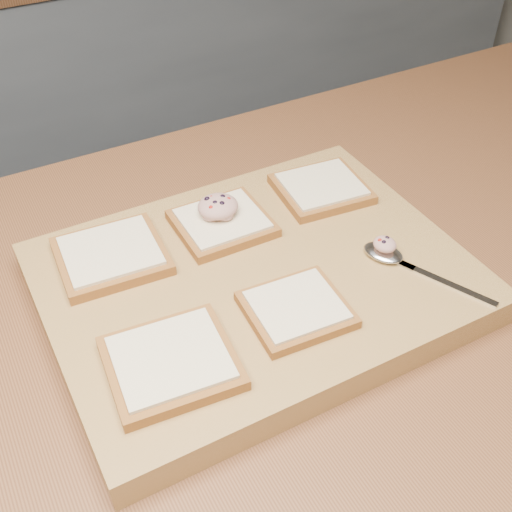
# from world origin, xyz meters

# --- Properties ---
(cutting_board) EXTENTS (0.49, 0.38, 0.04)m
(cutting_board) POSITION_xyz_m (0.16, -0.01, 0.92)
(cutting_board) COLOR #AF874B
(cutting_board) RESTS_ON island_counter
(bread_far_left) EXTENTS (0.13, 0.12, 0.02)m
(bread_far_left) POSITION_xyz_m (0.01, 0.09, 0.95)
(bread_far_left) COLOR brown
(bread_far_left) RESTS_ON cutting_board
(bread_far_center) EXTENTS (0.12, 0.11, 0.02)m
(bread_far_center) POSITION_xyz_m (0.16, 0.08, 0.95)
(bread_far_center) COLOR brown
(bread_far_center) RESTS_ON cutting_board
(bread_far_right) EXTENTS (0.13, 0.12, 0.02)m
(bread_far_right) POSITION_xyz_m (0.31, 0.09, 0.95)
(bread_far_right) COLOR brown
(bread_far_right) RESTS_ON cutting_board
(bread_near_left) EXTENTS (0.14, 0.13, 0.02)m
(bread_near_left) POSITION_xyz_m (0.01, -0.10, 0.95)
(bread_near_left) COLOR brown
(bread_near_left) RESTS_ON cutting_board
(bread_near_center) EXTENTS (0.11, 0.11, 0.02)m
(bread_near_center) POSITION_xyz_m (0.16, -0.09, 0.95)
(bread_near_center) COLOR brown
(bread_near_center) RESTS_ON cutting_board
(tuna_salad_dollop) EXTENTS (0.05, 0.05, 0.02)m
(tuna_salad_dollop) POSITION_xyz_m (0.16, 0.09, 0.97)
(tuna_salad_dollop) COLOR tan
(tuna_salad_dollop) RESTS_ON bread_far_center
(spoon) EXTENTS (0.09, 0.16, 0.01)m
(spoon) POSITION_xyz_m (0.31, -0.07, 0.94)
(spoon) COLOR silver
(spoon) RESTS_ON cutting_board
(spoon_salad) EXTENTS (0.03, 0.03, 0.02)m
(spoon_salad) POSITION_xyz_m (0.31, -0.06, 0.96)
(spoon_salad) COLOR tan
(spoon_salad) RESTS_ON spoon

